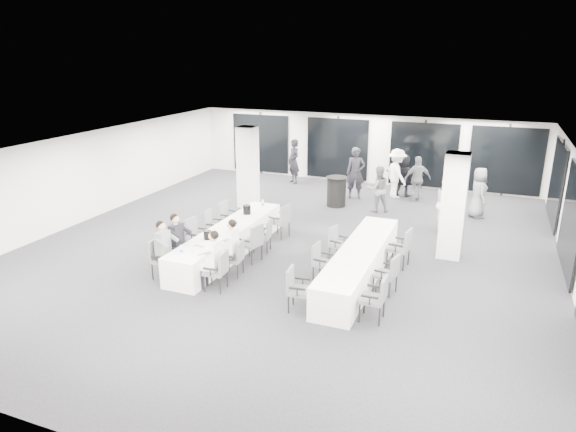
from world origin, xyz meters
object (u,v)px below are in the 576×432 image
at_px(banquet_table_main, 229,241).
at_px(chair_main_left_far, 228,215).
at_px(chair_side_left_mid, 321,259).
at_px(standing_guest_a, 356,170).
at_px(standing_guest_e, 479,189).
at_px(chair_main_left_near, 160,256).
at_px(chair_main_right_mid, 253,241).
at_px(standing_guest_h, 448,200).
at_px(ice_bucket_far, 247,210).
at_px(chair_main_left_second, 174,247).
at_px(banquet_table_side, 359,263).
at_px(chair_main_right_fourth, 265,234).
at_px(standing_guest_f, 404,172).
at_px(chair_side_right_mid, 389,272).
at_px(chair_main_left_mid, 195,234).
at_px(standing_guest_b, 378,186).
at_px(standing_guest_d, 418,176).
at_px(ice_bucket_near, 207,235).
at_px(chair_side_right_far, 402,246).
at_px(chair_main_left_fourth, 213,224).
at_px(chair_side_right_near, 377,296).
at_px(cocktail_table, 336,191).
at_px(chair_main_right_far, 282,219).
at_px(standing_guest_g, 294,159).
at_px(chair_main_right_second, 236,256).
at_px(chair_side_left_near, 296,287).
at_px(chair_side_left_far, 337,241).
at_px(chair_main_right_near, 218,268).
at_px(standing_guest_c, 397,170).

height_order(banquet_table_main, chair_main_left_far, chair_main_left_far).
bearing_deg(chair_side_left_mid, standing_guest_a, -165.79).
bearing_deg(standing_guest_e, chair_main_left_near, 116.82).
relative_size(chair_main_right_mid, standing_guest_h, 0.50).
bearing_deg(ice_bucket_far, chair_main_left_second, -106.59).
relative_size(banquet_table_side, chair_main_right_fourth, 5.66).
bearing_deg(standing_guest_f, banquet_table_main, 76.52).
bearing_deg(chair_side_right_mid, banquet_table_main, 92.20).
height_order(chair_main_left_mid, standing_guest_b, standing_guest_b).
xyz_separation_m(chair_main_left_near, standing_guest_d, (4.76, 8.99, 0.39)).
height_order(banquet_table_side, ice_bucket_near, ice_bucket_near).
bearing_deg(chair_side_right_far, chair_main_left_second, 120.01).
bearing_deg(standing_guest_a, chair_main_right_mid, -114.47).
distance_m(chair_main_left_fourth, chair_side_right_near, 5.95).
xyz_separation_m(chair_main_left_mid, standing_guest_b, (3.72, 5.60, 0.33)).
distance_m(chair_side_left_mid, ice_bucket_far, 3.45).
relative_size(cocktail_table, chair_main_left_near, 1.09).
relative_size(chair_main_right_far, standing_guest_d, 0.53).
relative_size(chair_main_left_near, chair_side_right_far, 0.95).
bearing_deg(chair_side_left_mid, ice_bucket_near, -77.30).
bearing_deg(chair_side_left_mid, standing_guest_f, -177.88).
xyz_separation_m(chair_main_left_second, chair_main_left_mid, (0.00, 1.01, 0.00)).
bearing_deg(chair_main_right_fourth, standing_guest_f, -29.39).
distance_m(standing_guest_d, standing_guest_g, 5.18).
height_order(chair_main_left_second, chair_side_right_near, chair_main_left_second).
height_order(banquet_table_main, standing_guest_d, standing_guest_d).
xyz_separation_m(banquet_table_main, chair_main_left_mid, (-0.84, -0.31, 0.19)).
distance_m(chair_main_right_second, chair_side_left_near, 2.25).
distance_m(chair_side_left_mid, standing_guest_b, 5.91).
relative_size(chair_side_left_mid, chair_side_right_near, 0.93).
bearing_deg(chair_side_left_near, chair_side_left_far, 173.23).
height_order(chair_side_right_mid, standing_guest_b, standing_guest_b).
bearing_deg(chair_main_right_second, chair_side_right_mid, -89.67).
bearing_deg(banquet_table_side, standing_guest_e, 68.28).
height_order(standing_guest_d, standing_guest_h, standing_guest_h).
xyz_separation_m(standing_guest_f, ice_bucket_near, (-3.41, -8.54, -0.04)).
xyz_separation_m(chair_main_right_near, chair_main_right_mid, (0.00, 1.80, 0.03)).
bearing_deg(chair_main_right_mid, chair_side_left_far, -51.63).
bearing_deg(chair_side_right_far, banquet_table_main, 108.51).
xyz_separation_m(chair_main_left_mid, chair_main_right_second, (1.66, -0.86, -0.06)).
bearing_deg(chair_main_left_second, chair_main_left_fourth, -177.33).
distance_m(chair_main_right_mid, ice_bucket_near, 1.19).
xyz_separation_m(chair_main_left_second, standing_guest_a, (2.58, 7.99, 0.51)).
bearing_deg(standing_guest_b, standing_guest_h, 125.75).
height_order(chair_main_right_fourth, chair_side_left_near, chair_side_left_near).
relative_size(chair_main_left_near, chair_side_right_near, 0.99).
height_order(chair_main_right_mid, standing_guest_c, standing_guest_c).
relative_size(standing_guest_b, standing_guest_h, 0.90).
height_order(chair_main_left_fourth, standing_guest_a, standing_guest_a).
bearing_deg(standing_guest_c, cocktail_table, 99.70).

